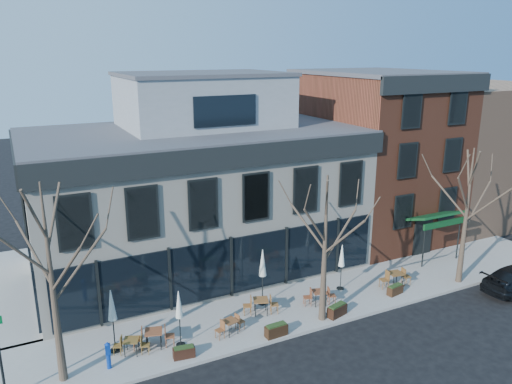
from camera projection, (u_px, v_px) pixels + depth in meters
name	position (u px, v px, depth m)	size (l,w,h in m)	color
ground	(231.00, 300.00, 25.78)	(120.00, 120.00, 0.00)	black
sidewalk_front	(307.00, 303.00, 25.31)	(33.50, 4.70, 0.15)	gray
corner_building	(196.00, 189.00, 28.89)	(18.39, 10.39, 11.10)	silver
red_brick_building	(374.00, 154.00, 34.12)	(8.20, 11.78, 11.18)	brown
bg_building	(466.00, 148.00, 39.46)	(12.00, 12.00, 10.00)	#8C664C
tree_corner	(52.00, 283.00, 18.22)	(3.93, 3.98, 7.92)	#382B21
tree_mid	(325.00, 247.00, 22.68)	(3.50, 3.55, 7.04)	#382B21
tree_right	(467.00, 215.00, 26.48)	(3.72, 3.77, 7.48)	#382B21
call_box	(108.00, 354.00, 19.82)	(0.24, 0.24, 1.19)	#0B3297
cafe_set_0	(132.00, 345.00, 20.85)	(1.57, 0.97, 0.81)	brown
cafe_set_1	(154.00, 337.00, 21.29)	(1.85, 0.96, 0.95)	brown
cafe_set_2	(230.00, 325.00, 22.32)	(1.58, 0.76, 0.81)	brown
cafe_set_3	(261.00, 305.00, 24.03)	(1.79, 1.03, 0.92)	brown
cafe_set_4	(320.00, 296.00, 24.92)	(1.72, 0.92, 0.88)	brown
cafe_set_5	(395.00, 278.00, 26.84)	(1.87, 0.84, 0.96)	brown
umbrella_0	(112.00, 308.00, 20.61)	(0.45, 0.45, 2.83)	black
umbrella_1	(179.00, 307.00, 21.05)	(0.41, 0.41, 2.58)	black
umbrella_2	(263.00, 266.00, 24.55)	(0.47, 0.47, 2.92)	black
umbrella_3	(342.00, 258.00, 26.17)	(0.40, 0.40, 2.52)	black
planter_0	(184.00, 352.00, 20.63)	(0.94, 0.47, 0.50)	black
planter_1	(276.00, 330.00, 22.20)	(1.04, 0.45, 0.57)	black
planter_2	(337.00, 310.00, 23.88)	(1.13, 0.69, 0.59)	black
planter_3	(395.00, 290.00, 26.02)	(0.97, 0.52, 0.52)	black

